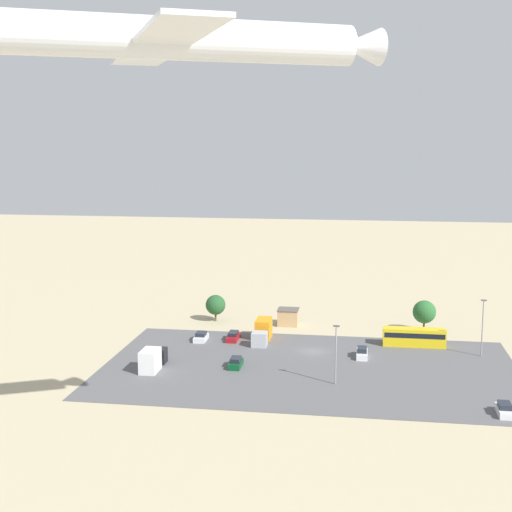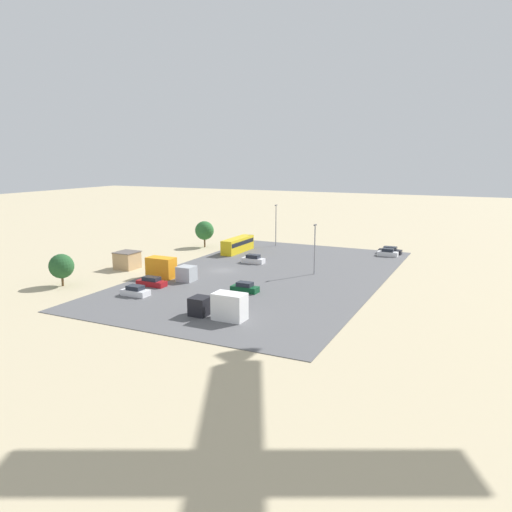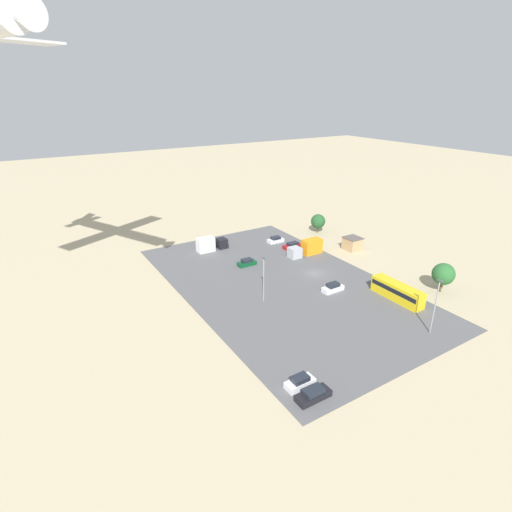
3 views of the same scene
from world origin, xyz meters
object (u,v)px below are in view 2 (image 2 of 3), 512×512
object	(u,v)px
parked_truck_0	(221,306)
shed_building	(127,260)
parked_car_4	(152,282)
parked_car_0	(388,253)
bus	(238,244)
parked_car_3	(135,291)
parked_car_5	(245,288)
parked_car_1	(253,259)
parked_car_2	(390,251)
parked_truck_1	(168,269)

from	to	relation	value
parked_truck_0	shed_building	bearing A→B (deg)	59.18
parked_truck_0	parked_car_4	bearing A→B (deg)	62.51
parked_car_0	parked_car_4	size ratio (longest dim) A/B	0.85
bus	parked_car_3	size ratio (longest dim) A/B	2.54
parked_car_0	parked_car_5	xyz separation A→B (m)	(37.12, -13.83, -0.02)
shed_building	parked_truck_0	world-z (taller)	parked_truck_0
parked_car_1	parked_car_5	distance (m)	20.71
parked_car_4	parked_truck_0	xyz separation A→B (m)	(9.21, 17.70, 0.93)
parked_car_2	parked_truck_1	xyz separation A→B (m)	(37.83, -28.98, 0.96)
bus	parked_car_0	distance (m)	31.02
shed_building	parked_car_3	distance (m)	19.00
parked_car_1	parked_truck_1	xyz separation A→B (m)	(17.17, -7.29, 0.90)
parked_car_2	parked_truck_0	distance (m)	53.24
parked_car_0	parked_car_1	size ratio (longest dim) A/B	0.93
bus	parked_truck_0	size ratio (longest dim) A/B	1.40
parked_car_0	parked_truck_1	size ratio (longest dim) A/B	0.47
shed_building	bus	bearing A→B (deg)	154.46
bus	parked_car_3	world-z (taller)	bus
parked_car_0	parked_car_5	distance (m)	39.61
parked_car_3	parked_truck_0	distance (m)	16.88
parked_car_1	parked_car_3	world-z (taller)	parked_car_1
shed_building	parked_car_3	world-z (taller)	shed_building
parked_truck_0	bus	bearing A→B (deg)	24.96
bus	parked_car_0	world-z (taller)	bus
parked_car_3	parked_truck_1	world-z (taller)	parked_truck_1
parked_car_1	parked_car_4	size ratio (longest dim) A/B	0.91
parked_car_1	parked_truck_0	size ratio (longest dim) A/B	0.59
parked_car_0	parked_car_5	world-z (taller)	parked_car_0
parked_car_5	parked_truck_0	bearing A→B (deg)	-166.68
parked_car_3	parked_car_5	world-z (taller)	parked_car_5
bus	parked_car_2	world-z (taller)	bus
parked_truck_1	bus	bearing A→B (deg)	-178.78
bus	parked_car_1	world-z (taller)	bus
shed_building	parked_car_1	size ratio (longest dim) A/B	0.90
shed_building	parked_car_4	xyz separation A→B (m)	(8.35, 11.73, -0.88)
shed_building	parked_car_4	size ratio (longest dim) A/B	0.82
parked_car_1	parked_car_3	xyz separation A→B (m)	(27.72, -5.61, -0.06)
shed_building	parked_truck_1	distance (m)	11.78
parked_truck_0	parked_car_3	bearing A→B (deg)	77.21
parked_truck_0	parked_truck_1	xyz separation A→B (m)	(-14.28, -18.11, 0.04)
parked_car_1	parked_car_0	bearing A→B (deg)	129.60
parked_car_3	parked_car_4	size ratio (longest dim) A/B	0.85
parked_car_2	parked_truck_1	distance (m)	47.67
parked_car_1	parked_car_2	size ratio (longest dim) A/B	0.93
parked_car_3	shed_building	bearing A→B (deg)	43.23
parked_car_0	parked_car_1	bearing A→B (deg)	129.60
parked_car_3	parked_car_4	bearing A→B (deg)	13.04
parked_car_3	parked_car_5	bearing A→B (deg)	-57.57
parked_car_1	parked_car_5	bearing A→B (deg)	22.45
parked_car_5	parked_car_4	bearing A→B (deg)	101.86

